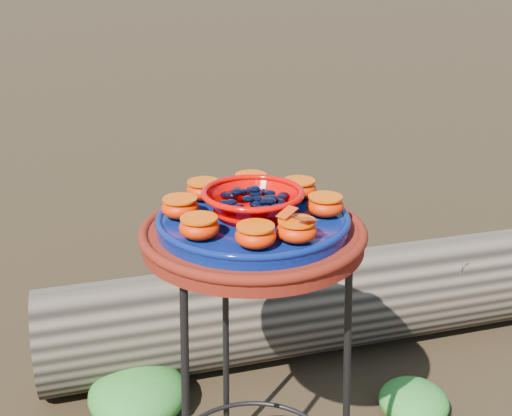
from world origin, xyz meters
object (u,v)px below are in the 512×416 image
object	(u,v)px
terracotta_saucer	(253,236)
red_bowl	(253,204)
plant_stand	(253,387)
cobalt_plate	(253,222)
driftwood_log	(309,304)

from	to	relation	value
terracotta_saucer	red_bowl	bearing A→B (deg)	0.00
plant_stand	red_bowl	distance (m)	0.44
terracotta_saucer	cobalt_plate	world-z (taller)	cobalt_plate
plant_stand	cobalt_plate	distance (m)	0.40
cobalt_plate	driftwood_log	world-z (taller)	cobalt_plate
terracotta_saucer	cobalt_plate	xyz separation A→B (m)	(0.00, 0.00, 0.03)
plant_stand	cobalt_plate	size ratio (longest dim) A/B	1.82
plant_stand	cobalt_plate	world-z (taller)	cobalt_plate
red_bowl	driftwood_log	xyz separation A→B (m)	(0.41, 0.59, -0.62)
plant_stand	terracotta_saucer	bearing A→B (deg)	0.00
plant_stand	driftwood_log	bearing A→B (deg)	55.55
cobalt_plate	driftwood_log	bearing A→B (deg)	55.55
plant_stand	red_bowl	world-z (taller)	red_bowl
terracotta_saucer	driftwood_log	size ratio (longest dim) A/B	0.26
red_bowl	driftwood_log	world-z (taller)	red_bowl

